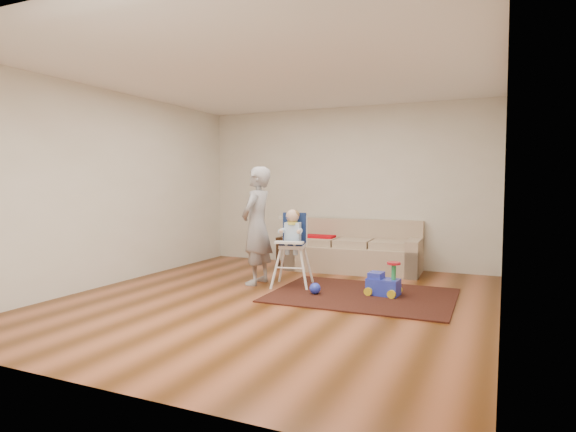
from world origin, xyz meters
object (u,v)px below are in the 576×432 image
at_px(side_table, 295,251).
at_px(high_chair, 292,249).
at_px(adult, 257,226).
at_px(ride_on_toy, 383,278).
at_px(toy_ball, 315,288).
at_px(sofa, 354,246).

xyz_separation_m(side_table, high_chair, (0.64, -1.55, 0.27)).
relative_size(high_chair, adult, 0.65).
xyz_separation_m(side_table, ride_on_toy, (1.91, -1.61, -0.01)).
bearing_deg(ride_on_toy, toy_ball, -153.64).
xyz_separation_m(side_table, adult, (0.12, -1.61, 0.58)).
relative_size(sofa, high_chair, 2.00).
bearing_deg(sofa, toy_ball, -91.26).
height_order(high_chair, adult, adult).
bearing_deg(sofa, side_table, 173.78).
bearing_deg(adult, side_table, -176.63).
bearing_deg(toy_ball, ride_on_toy, 21.20).
height_order(side_table, ride_on_toy, side_table).
bearing_deg(toy_ball, adult, 162.51).
xyz_separation_m(ride_on_toy, toy_ball, (-0.80, -0.31, -0.14)).
bearing_deg(sofa, ride_on_toy, -64.09).
bearing_deg(adult, toy_ball, 71.64).
bearing_deg(ride_on_toy, side_table, 145.03).
distance_m(high_chair, adult, 0.61).
relative_size(ride_on_toy, adult, 0.26).
relative_size(toy_ball, adult, 0.09).
xyz_separation_m(sofa, ride_on_toy, (0.84, -1.55, -0.17)).
xyz_separation_m(ride_on_toy, adult, (-1.79, 0.01, 0.59)).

